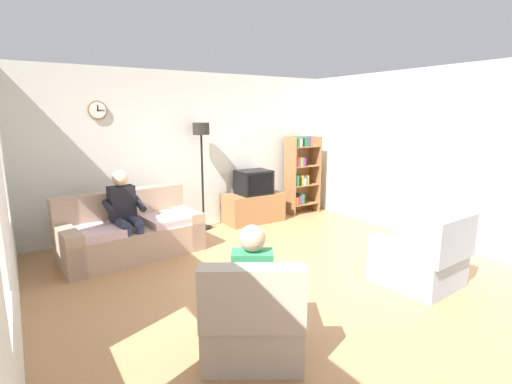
{
  "coord_description": "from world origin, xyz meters",
  "views": [
    {
      "loc": [
        -2.69,
        -3.66,
        2.0
      ],
      "look_at": [
        0.11,
        0.75,
        0.93
      ],
      "focal_mm": 26.83,
      "sensor_mm": 36.0,
      "label": 1
    }
  ],
  "objects_px": {
    "floor_lamp": "(202,146)",
    "armchair_near_bookshelf": "(421,261)",
    "person_in_left_armchair": "(252,280)",
    "tv": "(254,182)",
    "bookshelf": "(300,173)",
    "armchair_near_window": "(252,320)",
    "tv_stand": "(253,208)",
    "couch": "(131,234)",
    "person_on_couch": "(125,210)"
  },
  "relations": [
    {
      "from": "floor_lamp",
      "to": "bookshelf",
      "type": "bearing_deg",
      "value": -0.82
    },
    {
      "from": "tv_stand",
      "to": "armchair_near_bookshelf",
      "type": "xyz_separation_m",
      "value": [
        0.24,
        -3.36,
        0.02
      ]
    },
    {
      "from": "tv_stand",
      "to": "tv",
      "type": "xyz_separation_m",
      "value": [
        0.0,
        -0.02,
        0.49
      ]
    },
    {
      "from": "tv_stand",
      "to": "armchair_near_window",
      "type": "bearing_deg",
      "value": -122.12
    },
    {
      "from": "tv",
      "to": "person_in_left_armchair",
      "type": "height_order",
      "value": "person_in_left_armchair"
    },
    {
      "from": "couch",
      "to": "tv_stand",
      "type": "height_order",
      "value": "couch"
    },
    {
      "from": "tv_stand",
      "to": "floor_lamp",
      "type": "bearing_deg",
      "value": 174.2
    },
    {
      "from": "bookshelf",
      "to": "person_in_left_armchair",
      "type": "relative_size",
      "value": 1.39
    },
    {
      "from": "armchair_near_bookshelf",
      "to": "bookshelf",
      "type": "bearing_deg",
      "value": 74.88
    },
    {
      "from": "couch",
      "to": "person_on_couch",
      "type": "height_order",
      "value": "person_on_couch"
    },
    {
      "from": "couch",
      "to": "person_on_couch",
      "type": "distance_m",
      "value": 0.41
    },
    {
      "from": "armchair_near_window",
      "to": "tv_stand",
      "type": "bearing_deg",
      "value": 57.88
    },
    {
      "from": "couch",
      "to": "tv",
      "type": "xyz_separation_m",
      "value": [
        2.4,
        0.52,
        0.45
      ]
    },
    {
      "from": "floor_lamp",
      "to": "person_on_couch",
      "type": "relative_size",
      "value": 1.49
    },
    {
      "from": "tv_stand",
      "to": "armchair_near_window",
      "type": "xyz_separation_m",
      "value": [
        -2.14,
        -3.4,
        0.02
      ]
    },
    {
      "from": "floor_lamp",
      "to": "armchair_near_bookshelf",
      "type": "distance_m",
      "value": 3.85
    },
    {
      "from": "bookshelf",
      "to": "floor_lamp",
      "type": "relative_size",
      "value": 0.84
    },
    {
      "from": "bookshelf",
      "to": "armchair_near_window",
      "type": "bearing_deg",
      "value": -133.59
    },
    {
      "from": "tv_stand",
      "to": "armchair_near_window",
      "type": "distance_m",
      "value": 4.02
    },
    {
      "from": "tv",
      "to": "floor_lamp",
      "type": "xyz_separation_m",
      "value": [
        -0.97,
        0.12,
        0.69
      ]
    },
    {
      "from": "armchair_near_window",
      "to": "person_on_couch",
      "type": "bearing_deg",
      "value": 97.2
    },
    {
      "from": "tv",
      "to": "person_on_couch",
      "type": "height_order",
      "value": "person_on_couch"
    },
    {
      "from": "person_in_left_armchair",
      "to": "armchair_near_bookshelf",
      "type": "bearing_deg",
      "value": -0.8
    },
    {
      "from": "tv_stand",
      "to": "tv",
      "type": "height_order",
      "value": "tv"
    },
    {
      "from": "tv_stand",
      "to": "person_in_left_armchair",
      "type": "xyz_separation_m",
      "value": [
        -2.09,
        -3.33,
        0.34
      ]
    },
    {
      "from": "tv_stand",
      "to": "armchair_near_bookshelf",
      "type": "distance_m",
      "value": 3.37
    },
    {
      "from": "bookshelf",
      "to": "floor_lamp",
      "type": "height_order",
      "value": "floor_lamp"
    },
    {
      "from": "tv",
      "to": "person_in_left_armchair",
      "type": "distance_m",
      "value": 3.91
    },
    {
      "from": "couch",
      "to": "armchair_near_window",
      "type": "height_order",
      "value": "same"
    },
    {
      "from": "tv",
      "to": "bookshelf",
      "type": "bearing_deg",
      "value": 4.55
    },
    {
      "from": "person_on_couch",
      "to": "person_in_left_armchair",
      "type": "height_order",
      "value": "person_on_couch"
    },
    {
      "from": "tv_stand",
      "to": "tv",
      "type": "distance_m",
      "value": 0.49
    },
    {
      "from": "floor_lamp",
      "to": "armchair_near_window",
      "type": "height_order",
      "value": "floor_lamp"
    },
    {
      "from": "couch",
      "to": "tv_stand",
      "type": "xyz_separation_m",
      "value": [
        2.4,
        0.54,
        -0.04
      ]
    },
    {
      "from": "floor_lamp",
      "to": "armchair_near_window",
      "type": "distance_m",
      "value": 3.87
    },
    {
      "from": "armchair_near_window",
      "to": "armchair_near_bookshelf",
      "type": "height_order",
      "value": "same"
    },
    {
      "from": "armchair_near_window",
      "to": "person_on_couch",
      "type": "height_order",
      "value": "person_on_couch"
    },
    {
      "from": "couch",
      "to": "armchair_near_bookshelf",
      "type": "distance_m",
      "value": 3.86
    },
    {
      "from": "tv",
      "to": "armchair_near_window",
      "type": "distance_m",
      "value": 4.02
    },
    {
      "from": "couch",
      "to": "armchair_near_window",
      "type": "distance_m",
      "value": 2.87
    },
    {
      "from": "couch",
      "to": "armchair_near_window",
      "type": "xyz_separation_m",
      "value": [
        0.26,
        -2.86,
        -0.02
      ]
    },
    {
      "from": "person_in_left_armchair",
      "to": "person_on_couch",
      "type": "bearing_deg",
      "value": 98.39
    },
    {
      "from": "floor_lamp",
      "to": "armchair_near_bookshelf",
      "type": "relative_size",
      "value": 1.98
    },
    {
      "from": "tv",
      "to": "tv_stand",
      "type": "bearing_deg",
      "value": 90.0
    },
    {
      "from": "couch",
      "to": "tv_stand",
      "type": "distance_m",
      "value": 2.46
    },
    {
      "from": "armchair_near_bookshelf",
      "to": "person_in_left_armchair",
      "type": "relative_size",
      "value": 0.83
    },
    {
      "from": "floor_lamp",
      "to": "armchair_near_window",
      "type": "relative_size",
      "value": 1.58
    },
    {
      "from": "armchair_near_window",
      "to": "person_on_couch",
      "type": "distance_m",
      "value": 2.8
    },
    {
      "from": "armchair_near_window",
      "to": "person_on_couch",
      "type": "relative_size",
      "value": 0.94
    },
    {
      "from": "tv",
      "to": "bookshelf",
      "type": "xyz_separation_m",
      "value": [
        1.17,
        0.09,
        0.07
      ]
    }
  ]
}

